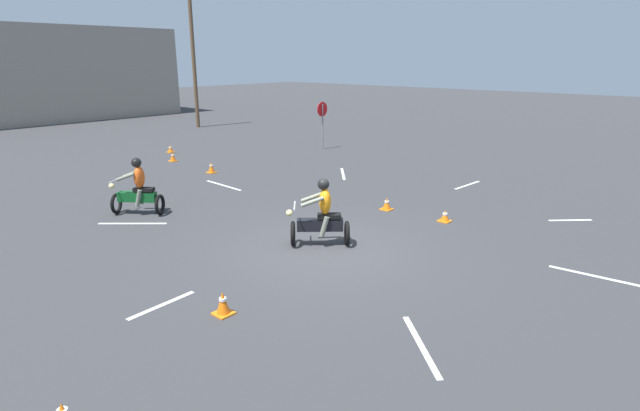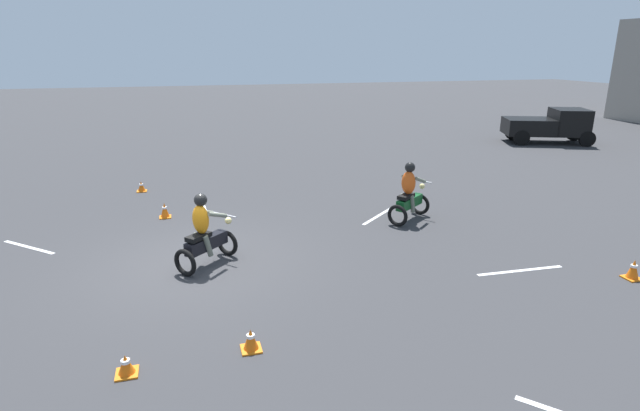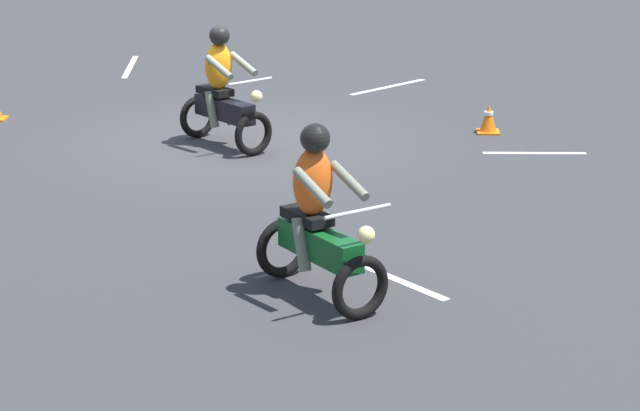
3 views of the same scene
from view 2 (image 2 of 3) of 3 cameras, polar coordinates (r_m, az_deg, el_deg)
The scene contains 13 objects.
ground_plane at distance 11.47m, azimuth -14.08°, elevation -6.50°, with size 120.00×120.00×0.00m, color #333335.
motorcycle_rider_foreground at distance 11.06m, azimuth -13.04°, elevation -3.27°, with size 1.39×1.44×1.66m.
motorcycle_rider_background at distance 13.89m, azimuth 10.16°, elevation 1.16°, with size 1.31×1.48×1.66m.
pickup_truck at distance 28.07m, azimuth 24.81°, elevation 8.37°, with size 3.33×4.55×1.73m.
traffic_cone_near_left at distance 8.19m, azimuth -7.92°, elevation -14.98°, with size 0.32×0.32×0.36m.
traffic_cone_mid_center at distance 17.72m, azimuth -19.74°, elevation 2.05°, with size 0.32×0.32×0.35m.
traffic_cone_far_right at distance 12.21m, azimuth 32.19°, elevation -6.23°, with size 0.32×0.32×0.43m.
traffic_cone_far_center at distance 14.73m, azimuth -17.33°, elevation -0.55°, with size 0.32×0.32×0.43m.
traffic_cone_far_left at distance 8.12m, azimuth -21.30°, elevation -16.64°, with size 0.32×0.32×0.32m.
lane_stripe_n at distance 11.63m, azimuth 21.90°, elevation -6.92°, with size 0.10×2.02×0.01m, color silver.
lane_stripe_nw at distance 14.37m, azimuth 6.71°, elevation -1.16°, with size 0.10×1.85×0.01m, color silver.
lane_stripe_w at distance 15.30m, azimuth -13.07°, elevation -0.34°, with size 0.10×1.39×0.01m, color silver.
lane_stripe_sw at distance 13.93m, azimuth -30.33°, elevation -4.12°, with size 0.10×1.80×0.01m, color silver.
Camera 2 is at (10.53, -0.11, 4.53)m, focal length 28.00 mm.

